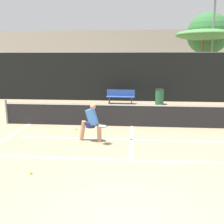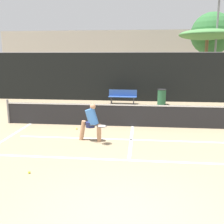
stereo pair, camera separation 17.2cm
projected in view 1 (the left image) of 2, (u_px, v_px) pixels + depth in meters
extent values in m
cube|color=white|center=(130.00, 160.00, 7.51)|extent=(11.00, 0.10, 0.01)
cube|color=white|center=(131.00, 140.00, 9.36)|extent=(8.25, 0.10, 0.01)
cube|color=white|center=(131.00, 140.00, 9.32)|extent=(0.10, 3.72, 0.01)
cube|color=white|center=(10.00, 137.00, 9.70)|extent=(0.10, 4.72, 0.01)
cylinder|color=slate|center=(7.00, 112.00, 11.48)|extent=(0.09, 0.09, 1.07)
cube|color=#232326|center=(132.00, 115.00, 11.04)|extent=(11.00, 0.02, 0.95)
cube|color=white|center=(132.00, 105.00, 10.94)|extent=(11.00, 0.03, 0.06)
cube|color=black|center=(133.00, 77.00, 17.11)|extent=(24.00, 0.06, 3.14)
cylinder|color=slate|center=(134.00, 52.00, 16.78)|extent=(24.00, 0.04, 0.04)
cylinder|color=tan|center=(99.00, 133.00, 9.11)|extent=(0.15, 0.15, 0.61)
cylinder|color=tan|center=(83.00, 130.00, 9.26)|extent=(0.30, 0.20, 0.72)
cylinder|color=#1E234C|center=(90.00, 125.00, 9.14)|extent=(0.32, 0.32, 0.19)
cylinder|color=#3F7ACC|center=(92.00, 117.00, 9.06)|extent=(0.49, 0.37, 0.65)
sphere|color=tan|center=(93.00, 107.00, 8.97)|extent=(0.20, 0.20, 0.20)
cylinder|color=#262628|center=(94.00, 125.00, 8.84)|extent=(0.30, 0.08, 0.03)
torus|color=#262628|center=(102.00, 126.00, 8.76)|extent=(0.40, 0.40, 0.02)
cylinder|color=beige|center=(102.00, 126.00, 8.76)|extent=(0.30, 0.30, 0.01)
sphere|color=#D1E033|center=(31.00, 173.00, 6.62)|extent=(0.07, 0.07, 0.07)
sphere|color=#D1E033|center=(76.00, 129.00, 10.63)|extent=(0.07, 0.07, 0.07)
cube|color=#2D519E|center=(120.00, 97.00, 16.33)|extent=(1.77, 0.44, 0.04)
cube|color=#2D519E|center=(121.00, 93.00, 16.46)|extent=(1.75, 0.12, 0.42)
cube|color=#333338|center=(109.00, 100.00, 16.46)|extent=(0.06, 0.32, 0.44)
cube|color=#333338|center=(132.00, 100.00, 16.28)|extent=(0.06, 0.32, 0.44)
cylinder|color=#28603D|center=(159.00, 97.00, 16.11)|extent=(0.51, 0.51, 0.91)
cylinder|color=black|center=(160.00, 89.00, 16.02)|extent=(0.53, 0.53, 0.04)
cube|color=navy|center=(106.00, 87.00, 21.66)|extent=(1.79, 4.37, 0.87)
cube|color=#1E2328|center=(105.00, 78.00, 21.30)|extent=(1.51, 2.62, 0.58)
cylinder|color=black|center=(117.00, 87.00, 22.98)|extent=(0.18, 0.60, 0.60)
cylinder|color=black|center=(114.00, 91.00, 20.26)|extent=(0.18, 0.60, 0.60)
cylinder|color=slate|center=(212.00, 45.00, 21.92)|extent=(0.16, 0.16, 7.68)
cylinder|color=brown|center=(205.00, 68.00, 25.92)|extent=(0.28, 0.28, 3.63)
sphere|color=#2D6633|center=(208.00, 34.00, 25.24)|extent=(3.99, 3.99, 3.99)
cylinder|color=brown|center=(202.00, 65.00, 22.93)|extent=(0.28, 0.28, 4.36)
ellipsoid|color=#477F42|center=(204.00, 35.00, 22.40)|extent=(4.80, 4.80, 0.90)
cube|color=#B2ADA3|center=(134.00, 55.00, 34.31)|extent=(36.00, 2.40, 6.11)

